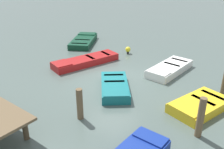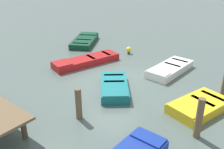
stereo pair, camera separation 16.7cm
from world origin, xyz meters
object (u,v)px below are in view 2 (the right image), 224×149
marker_buoy (129,50)px  rowboat_teal (114,87)px  mooring_piling_far_left (79,104)px  rowboat_red (86,61)px  rowboat_white (170,69)px  mooring_piling_mid_right (199,118)px  rowboat_yellow (199,106)px  rowboat_dark_green (85,41)px

marker_buoy → rowboat_teal: bearing=115.7°
mooring_piling_far_left → rowboat_red: bearing=-50.8°
rowboat_red → rowboat_teal: same height
rowboat_teal → marker_buoy: size_ratio=6.24×
rowboat_white → mooring_piling_mid_right: mooring_piling_mid_right is taller
rowboat_yellow → mooring_piling_far_left: (3.67, 3.42, 0.44)m
rowboat_teal → rowboat_dark_green: 8.02m
rowboat_teal → rowboat_dark_green: size_ratio=0.80×
rowboat_teal → marker_buoy: bearing=167.4°
rowboat_dark_green → rowboat_white: bearing=-127.2°
mooring_piling_far_left → mooring_piling_mid_right: mooring_piling_mid_right is taller
rowboat_dark_green → rowboat_red: bearing=-165.0°
rowboat_white → mooring_piling_mid_right: (-3.24, 4.76, 0.57)m
rowboat_dark_green → mooring_piling_far_left: 10.10m
rowboat_yellow → rowboat_dark_green: bearing=-95.1°
rowboat_teal → mooring_piling_mid_right: size_ratio=1.91×
rowboat_teal → rowboat_red: bearing=-155.6°
marker_buoy → rowboat_dark_green: bearing=0.8°
rowboat_white → rowboat_yellow: bearing=46.7°
rowboat_white → rowboat_red: size_ratio=0.78×
rowboat_white → marker_buoy: size_ratio=7.05×
rowboat_teal → marker_buoy: 5.49m
rowboat_yellow → rowboat_dark_green: 11.10m
rowboat_yellow → rowboat_red: (7.36, -1.11, -0.00)m
rowboat_white → rowboat_teal: 3.86m
rowboat_teal → mooring_piling_far_left: (-0.24, 2.74, 0.44)m
rowboat_teal → marker_buoy: marker_buoy is taller
rowboat_white → rowboat_teal: same height
rowboat_dark_green → marker_buoy: marker_buoy is taller
rowboat_red → marker_buoy: marker_buoy is taller
rowboat_yellow → mooring_piling_mid_right: (-0.55, 1.78, 0.57)m
rowboat_red → rowboat_dark_green: 4.25m
rowboat_yellow → mooring_piling_mid_right: 1.95m
rowboat_teal → mooring_piling_far_left: size_ratio=2.27×
mooring_piling_mid_right → rowboat_white: bearing=-55.8°
rowboat_teal → marker_buoy: (2.38, -4.95, 0.07)m
rowboat_red → marker_buoy: 3.34m
mooring_piling_far_left → rowboat_white: bearing=-98.7°
rowboat_yellow → mooring_piling_far_left: mooring_piling_far_left is taller
rowboat_white → rowboat_yellow: size_ratio=1.13×
rowboat_dark_green → mooring_piling_mid_right: 12.38m
rowboat_red → mooring_piling_mid_right: bearing=87.9°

